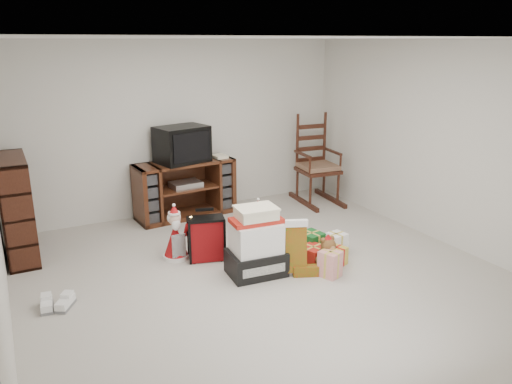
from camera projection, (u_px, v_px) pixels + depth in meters
room at (262, 165)px, 5.15m from camera, size 5.01×5.01×2.51m
tv_stand at (185, 189)px, 7.24m from camera, size 1.47×0.62×0.82m
bookshelf at (17, 210)px, 5.81m from camera, size 0.33×0.99×1.21m
rocking_chair at (315, 171)px, 7.89m from camera, size 0.66×1.00×1.44m
gift_pile at (256, 246)px, 5.43m from camera, size 0.64×0.49×0.76m
red_suitcase at (206, 239)px, 5.81m from camera, size 0.44×0.31×0.61m
stocking at (296, 248)px, 5.42m from camera, size 0.32×0.23×0.64m
teddy_bear at (327, 255)px, 5.60m from camera, size 0.26×0.23×0.38m
santa_figurine at (258, 230)px, 6.13m from camera, size 0.31×0.30×0.64m
mrs_claus_figurine at (175, 238)px, 5.86m from camera, size 0.32×0.31×0.66m
sneaker_pair at (56, 304)px, 4.80m from camera, size 0.36×0.28×0.09m
gift_cluster at (324, 253)px, 5.77m from camera, size 0.69×0.78×0.24m
crt_television at (182, 144)px, 7.03m from camera, size 0.79×0.65×0.51m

